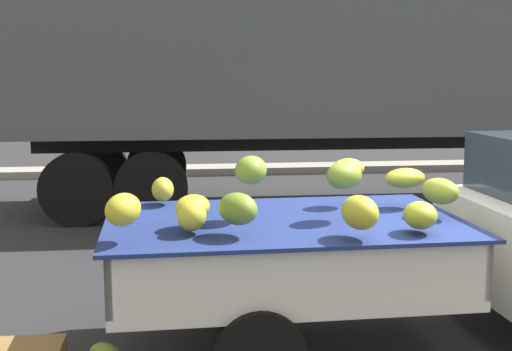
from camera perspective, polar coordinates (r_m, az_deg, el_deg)
ground at (r=6.12m, az=16.61°, el=-13.18°), size 220.00×220.00×0.00m
curb_strip at (r=15.16m, az=2.18°, el=0.58°), size 80.00×0.80×0.16m
pickup_truck at (r=6.11m, az=20.77°, el=-4.71°), size 5.03×1.91×1.70m
semi_trailer at (r=11.59m, az=9.21°, el=10.13°), size 12.02×2.71×3.95m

